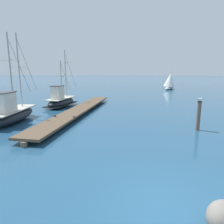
% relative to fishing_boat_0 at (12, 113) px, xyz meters
% --- Properties ---
extents(ground_plane, '(400.00, 400.00, 0.00)m').
position_rel_fishing_boat_0_xyz_m(ground_plane, '(10.96, -8.32, -0.79)').
color(ground_plane, navy).
extents(floating_dock, '(1.95, 18.34, 0.53)m').
position_rel_fishing_boat_0_xyz_m(floating_dock, '(4.03, 4.40, -0.43)').
color(floating_dock, brown).
rests_on(floating_dock, ground).
extents(fishing_boat_0, '(2.36, 7.72, 7.03)m').
position_rel_fishing_boat_0_xyz_m(fishing_boat_0, '(0.00, 0.00, 0.00)').
color(fishing_boat_0, black).
rests_on(fishing_boat_0, ground).
extents(fishing_boat_1, '(2.22, 6.77, 6.38)m').
position_rel_fishing_boat_0_xyz_m(fishing_boat_1, '(0.78, 7.56, -0.07)').
color(fishing_boat_1, black).
rests_on(fishing_boat_1, ground).
extents(mooring_piling, '(0.30, 0.30, 2.00)m').
position_rel_fishing_boat_0_xyz_m(mooring_piling, '(13.90, 0.25, 0.25)').
color(mooring_piling, brown).
rests_on(mooring_piling, ground).
extents(perched_seagull, '(0.36, 0.24, 0.26)m').
position_rel_fishing_boat_0_xyz_m(perched_seagull, '(13.89, 0.25, 1.36)').
color(perched_seagull, gold).
rests_on(perched_seagull, mooring_piling).
extents(distant_sailboat, '(3.48, 4.77, 4.00)m').
position_rel_fishing_boat_0_xyz_m(distant_sailboat, '(15.52, 32.62, 1.05)').
color(distant_sailboat, silver).
rests_on(distant_sailboat, ground).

